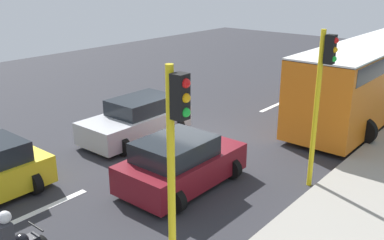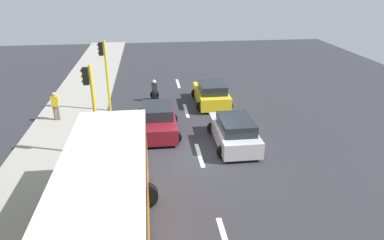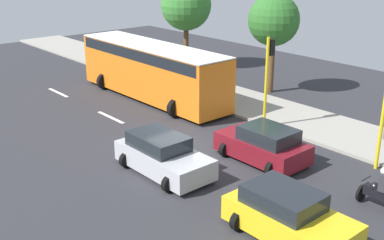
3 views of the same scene
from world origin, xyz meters
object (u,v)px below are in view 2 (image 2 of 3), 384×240
object	(u,v)px
motorcycle	(155,93)
traffic_light_corner	(91,99)
traffic_light_midblock	(105,67)
car_yellow_cab	(211,94)
pedestrian_near_signal	(55,105)
car_maroon	(158,121)
car_silver	(234,132)
city_bus	(100,232)

from	to	relation	value
motorcycle	traffic_light_corner	xyz separation A→B (m)	(2.92, 7.57, 2.29)
traffic_light_midblock	car_yellow_cab	bearing A→B (deg)	-173.68
pedestrian_near_signal	traffic_light_midblock	size ratio (longest dim) A/B	0.38
pedestrian_near_signal	car_maroon	bearing A→B (deg)	158.49
car_silver	traffic_light_midblock	world-z (taller)	traffic_light_midblock
city_bus	motorcycle	size ratio (longest dim) A/B	7.19
traffic_light_corner	traffic_light_midblock	bearing A→B (deg)	-90.00
car_silver	pedestrian_near_signal	bearing A→B (deg)	-23.41
car_silver	traffic_light_midblock	xyz separation A→B (m)	(6.75, -5.36, 2.22)
traffic_light_corner	car_maroon	bearing A→B (deg)	-140.47
car_silver	car_yellow_cab	size ratio (longest dim) A/B	1.05
traffic_light_corner	traffic_light_midblock	distance (m)	5.92
pedestrian_near_signal	traffic_light_midblock	distance (m)	3.61
car_silver	traffic_light_midblock	distance (m)	8.90
car_maroon	pedestrian_near_signal	distance (m)	6.24
car_maroon	pedestrian_near_signal	xyz separation A→B (m)	(5.80, -2.28, 0.35)
car_maroon	traffic_light_corner	world-z (taller)	traffic_light_corner
pedestrian_near_signal	motorcycle	bearing A→B (deg)	-153.68
motorcycle	car_maroon	bearing A→B (deg)	90.36
pedestrian_near_signal	traffic_light_corner	world-z (taller)	traffic_light_corner
car_yellow_cab	city_bus	bearing A→B (deg)	69.02
car_silver	car_yellow_cab	distance (m)	6.09
car_yellow_cab	pedestrian_near_signal	distance (m)	9.69
car_yellow_cab	traffic_light_midblock	distance (m)	7.04
city_bus	pedestrian_near_signal	xyz separation A→B (m)	(3.99, -12.40, -0.79)
car_maroon	motorcycle	bearing A→B (deg)	-89.64
car_maroon	traffic_light_midblock	bearing A→B (deg)	-49.76
traffic_light_corner	car_silver	bearing A→B (deg)	-175.22
city_bus	traffic_light_midblock	bearing A→B (deg)	-85.20
car_silver	car_maroon	xyz separation A→B (m)	(3.80, -1.87, -0.00)
car_silver	car_yellow_cab	world-z (taller)	same
car_yellow_cab	pedestrian_near_signal	bearing A→B (deg)	11.55
car_silver	pedestrian_near_signal	world-z (taller)	pedestrian_near_signal
city_bus	traffic_light_corner	world-z (taller)	traffic_light_corner
city_bus	traffic_light_corner	bearing A→B (deg)	-81.53
city_bus	pedestrian_near_signal	size ratio (longest dim) A/B	6.51
motorcycle	car_silver	bearing A→B (deg)	118.68
motorcycle	city_bus	bearing A→B (deg)	83.36
car_maroon	traffic_light_midblock	size ratio (longest dim) A/B	0.85
car_silver	car_maroon	distance (m)	4.24
car_yellow_cab	city_bus	distance (m)	15.40
traffic_light_corner	traffic_light_midblock	world-z (taller)	same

